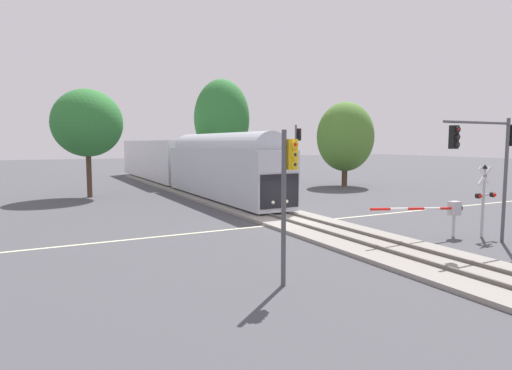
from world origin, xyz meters
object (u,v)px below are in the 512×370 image
(commuter_train, at_px, (182,161))
(traffic_signal_near_left, at_px, (288,182))
(oak_behind_train, at_px, (87,123))
(traffic_signal_far_side, at_px, (297,150))
(maple_right_background, at_px, (345,137))
(elm_centre_background, at_px, (222,119))
(crossing_signal_mast, at_px, (484,193))
(traffic_signal_near_right, at_px, (491,149))
(crossing_gate_near, at_px, (445,210))

(commuter_train, relative_size, traffic_signal_near_left, 8.21)
(oak_behind_train, bearing_deg, traffic_signal_far_side, -31.19)
(traffic_signal_far_side, xyz_separation_m, maple_right_background, (10.44, 6.70, 1.19))
(commuter_train, xyz_separation_m, elm_centre_background, (5.89, 3.51, 4.59))
(crossing_signal_mast, height_order, traffic_signal_near_right, traffic_signal_near_right)
(traffic_signal_far_side, bearing_deg, crossing_signal_mast, -89.10)
(crossing_gate_near, bearing_deg, traffic_signal_far_side, 84.05)
(maple_right_background, distance_m, oak_behind_train, 25.83)
(crossing_signal_mast, height_order, oak_behind_train, oak_behind_train)
(crossing_gate_near, bearing_deg, oak_behind_train, 118.26)
(oak_behind_train, bearing_deg, maple_right_background, -5.62)
(traffic_signal_near_left, height_order, traffic_signal_near_right, traffic_signal_near_right)
(crossing_gate_near, distance_m, traffic_signal_near_left, 11.12)
(crossing_signal_mast, relative_size, traffic_signal_far_side, 0.59)
(elm_centre_background, bearing_deg, crossing_signal_mast, -89.54)
(commuter_train, bearing_deg, traffic_signal_near_right, -81.06)
(crossing_signal_mast, xyz_separation_m, traffic_signal_near_right, (-1.39, -1.17, 2.19))
(traffic_signal_far_side, distance_m, elm_centre_background, 16.21)
(crossing_gate_near, relative_size, crossing_signal_mast, 1.65)
(traffic_signal_near_left, distance_m, traffic_signal_far_side, 22.25)
(crossing_gate_near, height_order, oak_behind_train, oak_behind_train)
(maple_right_background, bearing_deg, crossing_gate_near, -118.05)
(traffic_signal_near_right, xyz_separation_m, elm_centre_background, (1.13, 33.78, 2.95))
(commuter_train, bearing_deg, maple_right_background, -19.14)
(traffic_signal_far_side, height_order, traffic_signal_near_right, traffic_signal_far_side)
(traffic_signal_near_left, height_order, elm_centre_background, elm_centre_background)
(traffic_signal_near_left, bearing_deg, traffic_signal_far_side, 56.40)
(commuter_train, height_order, crossing_gate_near, commuter_train)
(maple_right_background, height_order, elm_centre_background, elm_centre_background)
(traffic_signal_far_side, relative_size, elm_centre_background, 0.52)
(traffic_signal_near_left, distance_m, traffic_signal_near_right, 11.24)
(traffic_signal_near_right, xyz_separation_m, oak_behind_train, (-14.11, 27.13, 1.92))
(traffic_signal_near_left, xyz_separation_m, maple_right_background, (22.75, 25.23, 1.85))
(crossing_gate_near, height_order, elm_centre_background, elm_centre_background)
(traffic_signal_near_left, relative_size, elm_centre_background, 0.43)
(crossing_signal_mast, bearing_deg, traffic_signal_far_side, 90.90)
(crossing_gate_near, xyz_separation_m, crossing_signal_mast, (1.93, -0.71, 0.81))
(elm_centre_background, bearing_deg, traffic_signal_near_left, -109.69)
(commuter_train, bearing_deg, elm_centre_background, 30.74)
(traffic_signal_far_side, xyz_separation_m, traffic_signal_near_right, (-1.13, -17.90, 0.32))
(oak_behind_train, bearing_deg, traffic_signal_near_right, -62.52)
(crossing_signal_mast, relative_size, traffic_signal_near_right, 0.62)
(crossing_signal_mast, bearing_deg, crossing_gate_near, 159.76)
(oak_behind_train, bearing_deg, crossing_signal_mast, -59.15)
(traffic_signal_far_side, height_order, maple_right_background, maple_right_background)
(traffic_signal_near_right, height_order, elm_centre_background, elm_centre_background)
(commuter_train, distance_m, traffic_signal_far_side, 13.76)
(crossing_signal_mast, bearing_deg, commuter_train, 101.94)
(traffic_signal_far_side, xyz_separation_m, elm_centre_background, (0.00, 15.88, 3.27))
(traffic_signal_far_side, distance_m, oak_behind_train, 17.96)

